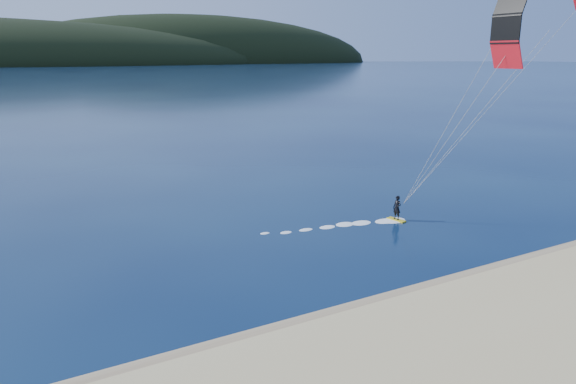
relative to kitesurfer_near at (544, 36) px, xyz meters
The scene contains 3 objects.
wet_sand 25.91m from the kitesurfer_near, 167.84° to the right, with size 220.00×2.50×0.10m.
headland 736.52m from the kitesurfer_near, 91.64° to the left, with size 1200.00×310.00×140.00m.
kitesurfer_near is the anchor object (origin of this frame).
Camera 1 is at (-9.91, -13.54, 12.13)m, focal length 32.35 mm.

